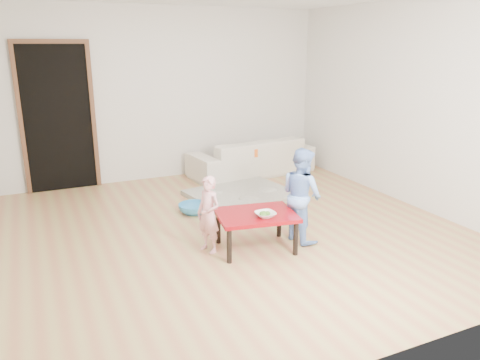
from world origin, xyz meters
TOP-DOWN VIEW (x-y plane):
  - floor at (0.00, 0.00)m, footprint 5.00×5.00m
  - back_wall at (0.00, 2.50)m, footprint 5.00×0.02m
  - right_wall at (2.50, 0.00)m, footprint 0.02×5.00m
  - doorway at (-1.60, 2.48)m, footprint 1.02×0.08m
  - sofa at (1.24, 2.05)m, footprint 2.09×1.00m
  - cushion at (0.98, 1.89)m, footprint 0.56×0.53m
  - red_table at (0.01, -0.56)m, footprint 0.87×0.71m
  - bowl at (0.05, -0.70)m, footprint 0.20×0.20m
  - broccoli at (0.05, -0.70)m, footprint 0.12×0.12m
  - child_pink at (-0.45, -0.41)m, footprint 0.29×0.34m
  - child_blue at (0.57, -0.54)m, footprint 0.45×0.54m
  - basin at (-0.22, 0.71)m, footprint 0.38×0.38m
  - blanket at (0.60, 1.05)m, footprint 1.50×1.32m

SIDE VIEW (x-z plane):
  - floor at x=0.00m, z-range -0.01..0.01m
  - blanket at x=0.60m, z-range 0.00..0.07m
  - basin at x=-0.22m, z-range 0.00..0.12m
  - red_table at x=0.01m, z-range 0.00..0.39m
  - sofa at x=1.24m, z-range 0.00..0.59m
  - child_pink at x=-0.45m, z-range 0.00..0.79m
  - bowl at x=0.05m, z-range 0.39..0.44m
  - broccoli at x=0.05m, z-range 0.39..0.45m
  - cushion at x=0.98m, z-range 0.39..0.51m
  - child_blue at x=0.57m, z-range 0.00..1.02m
  - doorway at x=-1.60m, z-range -0.03..2.08m
  - back_wall at x=0.00m, z-range 0.00..2.60m
  - right_wall at x=2.50m, z-range 0.00..2.60m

